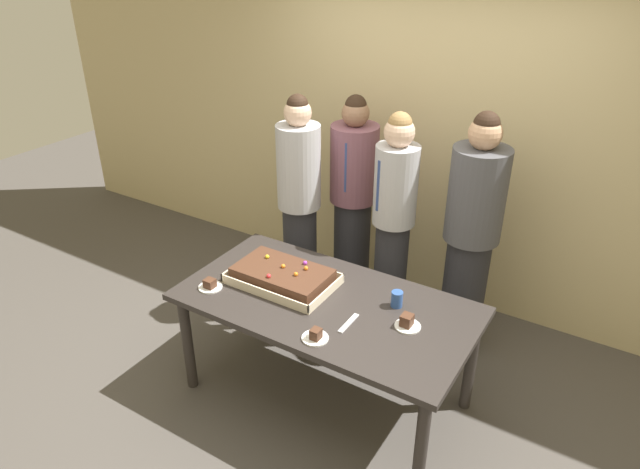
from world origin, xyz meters
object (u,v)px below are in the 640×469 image
Objects in this scene: person_striped_tie_right at (353,200)px; person_serving_front at (299,205)px; person_far_right_suit at (393,224)px; person_green_shirt_behind at (471,235)px; drink_cup_nearest at (397,299)px; party_table at (326,312)px; cake_server_utensil at (349,323)px; sheet_cake at (283,276)px; plated_slice_far_left at (315,336)px; plated_slice_near_right at (407,323)px; plated_slice_near_left at (210,285)px.

person_serving_front is at bearing -42.59° from person_striped_tie_right.
person_serving_front is at bearing -59.12° from person_far_right_suit.
drink_cup_nearest is at bearing 31.41° from person_green_shirt_behind.
cake_server_utensil is at bearing -29.33° from party_table.
cake_server_utensil is 0.11× the size of person_serving_front.
sheet_cake is at bearing 174.84° from party_table.
sheet_cake is 1.32m from person_green_shirt_behind.
person_green_shirt_behind is (0.40, 1.35, 0.13)m from plated_slice_far_left.
person_far_right_suit is (-0.12, 1.22, 0.13)m from plated_slice_far_left.
plated_slice_near_right is 0.33m from cake_server_utensil.
drink_cup_nearest is (0.38, 0.18, 0.13)m from party_table.
drink_cup_nearest reaches higher than party_table.
party_table is 17.97× the size of drink_cup_nearest.
person_green_shirt_behind is (0.02, 0.98, 0.13)m from plated_slice_near_right.
sheet_cake is 6.64× the size of drink_cup_nearest.
person_striped_tie_right is at bearing -95.31° from person_far_right_suit.
plated_slice_near_left is 1.35m from person_far_right_suit.
plated_slice_near_left is at bearing 174.23° from plated_slice_far_left.
party_table is 0.39m from plated_slice_far_left.
person_far_right_suit is (0.73, 0.10, -0.01)m from person_serving_front.
party_table is at bearing 20.75° from plated_slice_near_left.
drink_cup_nearest is 0.06× the size of person_green_shirt_behind.
party_table is at bearing 21.96° from person_far_right_suit.
plated_slice_far_left is (0.14, -0.35, 0.11)m from party_table.
plated_slice_near_right is at bearing 13.21° from plated_slice_near_left.
plated_slice_near_left is 0.84m from plated_slice_far_left.
plated_slice_far_left is 0.09× the size of person_serving_front.
person_striped_tie_right reaches higher than plated_slice_near_right.
person_striped_tie_right is (-0.83, 0.95, 0.07)m from drink_cup_nearest.
plated_slice_near_left is 1.77m from person_green_shirt_behind.
cake_server_utensil is at bearing 22.90° from person_striped_tie_right.
sheet_cake is 1.10m from person_striped_tie_right.
person_far_right_suit is (0.46, -0.25, 0.03)m from person_striped_tie_right.
plated_slice_far_left is at bearing -135.86° from plated_slice_near_right.
cake_server_utensil is (0.57, -0.16, -0.04)m from sheet_cake.
drink_cup_nearest is at bearing 35.04° from person_serving_front.
person_far_right_suit reaches higher than drink_cup_nearest.
person_green_shirt_behind is 1.04× the size of person_striped_tie_right.
person_green_shirt_behind reaches higher than person_serving_front.
person_striped_tie_right reaches higher than plated_slice_near_left.
drink_cup_nearest is 1.26m from person_striped_tie_right.
sheet_cake is 0.84m from person_serving_front.
plated_slice_near_left is 1.42m from person_striped_tie_right.
plated_slice_near_right is at bearing 27.03° from cake_server_utensil.
person_far_right_suit is at bearing 56.11° from person_striped_tie_right.
drink_cup_nearest is 0.50× the size of cake_server_utensil.
plated_slice_near_right is at bearing 44.14° from plated_slice_far_left.
person_striped_tie_right is (-0.96, 1.11, 0.10)m from plated_slice_near_right.
person_green_shirt_behind reaches higher than plated_slice_far_left.
person_green_shirt_behind is (0.32, 1.13, 0.15)m from cake_server_utensil.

